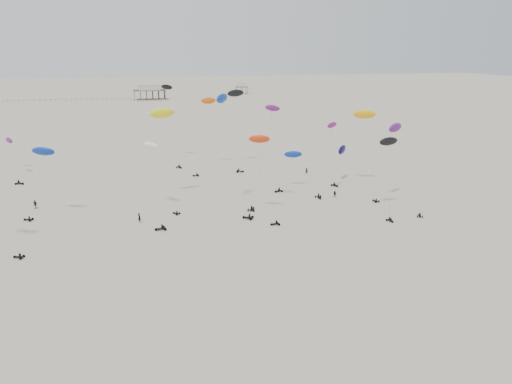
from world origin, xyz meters
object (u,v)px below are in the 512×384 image
object	(u,v)px
pavilion_small	(242,89)
spectator_0	(140,222)
pavilion_main	(150,93)
rig_9	(41,162)
rig_4	(170,108)
rig_0	(389,157)

from	to	relation	value
pavilion_small	spectator_0	size ratio (longest dim) A/B	4.06
pavilion_main	spectator_0	xyz separation A→B (m)	(-11.46, -253.61, -4.22)
spectator_0	rig_9	bearing A→B (deg)	28.26
pavilion_small	rig_4	xyz separation A→B (m)	(-70.82, -230.52, 12.57)
pavilion_small	rig_9	bearing A→B (deg)	-109.81
rig_9	rig_0	bearing A→B (deg)	-81.05
rig_9	spectator_0	xyz separation A→B (m)	(18.03, -7.48, -11.40)
rig_4	spectator_0	size ratio (longest dim) A/B	10.73
pavilion_small	rig_9	xyz separation A→B (m)	(-99.49, -276.13, 7.92)
pavilion_small	pavilion_main	bearing A→B (deg)	-156.80
pavilion_small	rig_9	size ratio (longest dim) A/B	0.62
pavilion_small	rig_0	xyz separation A→B (m)	(-31.73, -289.32, 8.20)
pavilion_main	spectator_0	size ratio (longest dim) A/B	9.47
pavilion_small	rig_4	bearing A→B (deg)	-107.08
rig_4	rig_9	world-z (taller)	rig_4
rig_4	spectator_0	distance (m)	56.48
rig_4	rig_9	distance (m)	54.07
pavilion_main	rig_9	bearing A→B (deg)	-96.83
pavilion_main	rig_9	size ratio (longest dim) A/B	1.44
pavilion_main	pavilion_small	bearing A→B (deg)	23.20
pavilion_small	spectator_0	bearing A→B (deg)	-106.03
rig_9	rig_4	bearing A→B (deg)	-12.20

